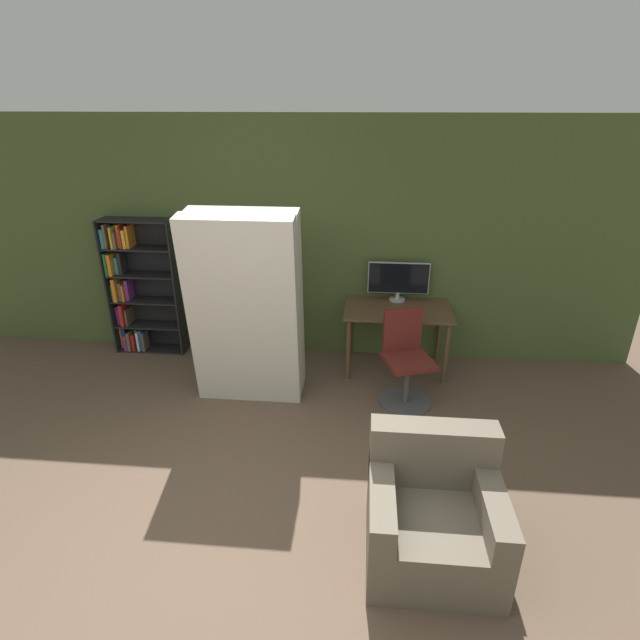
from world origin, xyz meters
The scene contains 9 objects.
ground_plane centered at (0.00, 0.00, 0.00)m, with size 16.00×16.00×0.00m, color brown.
wall_back centered at (0.00, 3.23, 1.35)m, with size 8.00×0.06×2.70m.
desk centered at (1.29, 2.86, 0.64)m, with size 1.16×0.69×0.74m.
monitor centered at (1.30, 3.10, 0.98)m, with size 0.68×0.17×0.44m.
office_chair centered at (1.36, 2.18, 0.40)m, with size 0.56×0.56×0.96m.
bookshelf centered at (-1.73, 3.09, 0.79)m, with size 0.83×0.29×1.61m.
mattress_near centered at (-0.20, 2.03, 0.96)m, with size 1.04×0.44×1.93m.
mattress_far centered at (-0.20, 2.29, 0.96)m, with size 1.04×0.44×1.93m.
armchair centered at (1.42, 0.33, 0.32)m, with size 0.85×0.80×0.85m.
Camera 1 is at (0.91, -2.21, 2.82)m, focal length 28.00 mm.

